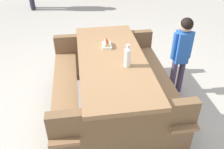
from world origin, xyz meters
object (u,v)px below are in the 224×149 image
object	(u,v)px
picnic_table	(112,80)
child_in_coat	(182,47)
hotdog_tray	(107,44)
soda_bottle	(127,56)

from	to	relation	value
picnic_table	child_in_coat	distance (m)	0.99
hotdog_tray	child_in_coat	bearing A→B (deg)	-90.02
picnic_table	soda_bottle	distance (m)	0.48
child_in_coat	picnic_table	bearing A→B (deg)	107.33
picnic_table	soda_bottle	xyz separation A→B (m)	(-0.18, -0.15, 0.42)
soda_bottle	hotdog_tray	distance (m)	0.51
picnic_table	child_in_coat	world-z (taller)	child_in_coat
hotdog_tray	picnic_table	bearing A→B (deg)	-171.35
soda_bottle	child_in_coat	xyz separation A→B (m)	(0.46, -0.76, -0.17)
picnic_table	child_in_coat	bearing A→B (deg)	-72.67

